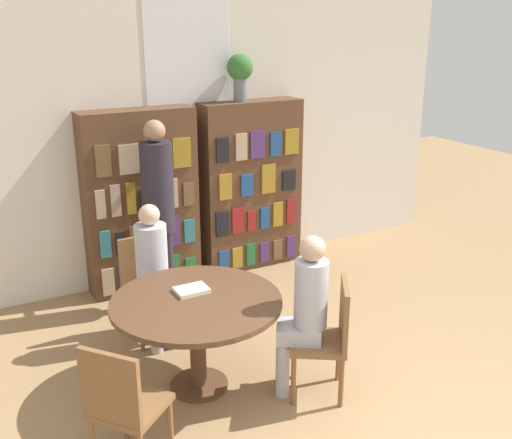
% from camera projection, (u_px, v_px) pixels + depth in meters
% --- Properties ---
extents(wall_back, '(6.40, 0.07, 3.00)m').
position_uv_depth(wall_back, '(189.00, 134.00, 6.22)').
color(wall_back, silver).
rests_on(wall_back, ground_plane).
extents(bookshelf_left, '(1.12, 0.34, 1.83)m').
position_uv_depth(bookshelf_left, '(141.00, 202.00, 5.97)').
color(bookshelf_left, brown).
rests_on(bookshelf_left, ground_plane).
extents(bookshelf_right, '(1.12, 0.34, 1.83)m').
position_uv_depth(bookshelf_right, '(251.00, 186.00, 6.53)').
color(bookshelf_right, brown).
rests_on(bookshelf_right, ground_plane).
extents(flower_vase, '(0.27, 0.27, 0.48)m').
position_uv_depth(flower_vase, '(240.00, 71.00, 6.09)').
color(flower_vase, slate).
rests_on(flower_vase, bookshelf_right).
extents(reading_table, '(1.25, 1.25, 0.73)m').
position_uv_depth(reading_table, '(197.00, 314.00, 4.35)').
color(reading_table, brown).
rests_on(reading_table, ground_plane).
extents(chair_near_camera, '(0.56, 0.56, 0.89)m').
position_uv_depth(chair_near_camera, '(122.00, 403.00, 3.55)').
color(chair_near_camera, brown).
rests_on(chair_near_camera, ground_plane).
extents(chair_left_side, '(0.42, 0.42, 0.89)m').
position_uv_depth(chair_left_side, '(147.00, 282.00, 5.16)').
color(chair_left_side, brown).
rests_on(chair_left_side, ground_plane).
extents(chair_far_side, '(0.55, 0.55, 0.89)m').
position_uv_depth(chair_far_side, '(329.00, 334.00, 4.33)').
color(chair_far_side, brown).
rests_on(chair_far_side, ground_plane).
extents(seated_reader_left, '(0.28, 0.38, 1.23)m').
position_uv_depth(seated_reader_left, '(154.00, 267.00, 4.95)').
color(seated_reader_left, '#B2B7C6').
rests_on(seated_reader_left, ground_plane).
extents(seated_reader_right, '(0.40, 0.37, 1.24)m').
position_uv_depth(seated_reader_right, '(304.00, 307.00, 4.27)').
color(seated_reader_right, '#B2B7C6').
rests_on(seated_reader_right, ground_plane).
extents(librarian_standing, '(0.30, 0.57, 1.80)m').
position_uv_depth(librarian_standing, '(158.00, 196.00, 5.49)').
color(librarian_standing, '#28232D').
rests_on(librarian_standing, ground_plane).
extents(open_book_on_table, '(0.24, 0.18, 0.03)m').
position_uv_depth(open_book_on_table, '(192.00, 290.00, 4.43)').
color(open_book_on_table, silver).
rests_on(open_book_on_table, reading_table).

